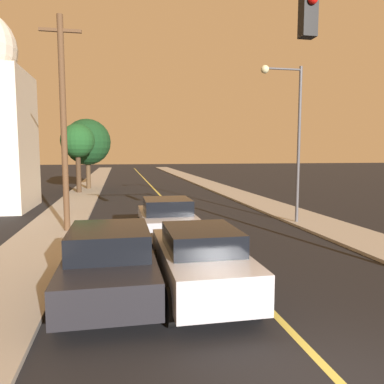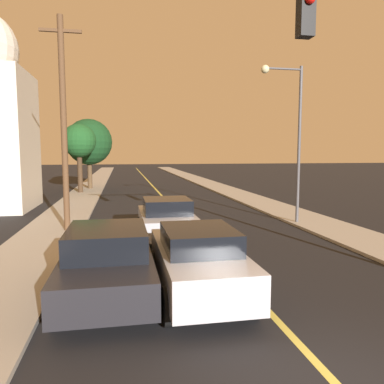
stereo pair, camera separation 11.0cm
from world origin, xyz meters
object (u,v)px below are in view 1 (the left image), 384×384
Objects in this scene: streetlamp_right at (290,123)px; utility_pole_left at (63,121)px; car_near_lane_second at (167,218)px; tree_left_near at (78,141)px; car_near_lane_front at (200,260)px; car_outer_lane_front at (110,260)px; tree_left_far at (87,142)px.

streetlamp_right is 0.82× the size of utility_pole_left.
car_near_lane_second is 17.67m from tree_left_near.
tree_left_near is (-4.93, 16.64, 3.36)m from car_near_lane_second.
streetlamp_right is at bearing 0.04° from utility_pole_left.
car_near_lane_second is 0.50× the size of utility_pole_left.
car_near_lane_second is at bearing 90.00° from car_near_lane_front.
utility_pole_left is (-9.65, -0.01, -0.09)m from streetlamp_right.
car_outer_lane_front is 25.74m from tree_left_far.
car_outer_lane_front is at bearing -75.37° from utility_pole_left.
tree_left_near is 0.89× the size of tree_left_far.
car_near_lane_second is 5.94m from car_outer_lane_front.
car_near_lane_second is 0.79× the size of tree_left_near.
car_near_lane_front is at bearing -80.26° from tree_left_far.
car_near_lane_front is 1.02× the size of car_near_lane_second.
car_near_lane_second is at bearing -73.51° from tree_left_near.
tree_left_near is at bearing 102.27° from car_near_lane_front.
utility_pole_left is at bearing 104.63° from car_outer_lane_front.
tree_left_near is at bearing 93.92° from utility_pole_left.
car_outer_lane_front is at bearing -137.10° from streetlamp_right.
utility_pole_left is 18.21m from tree_left_far.
car_near_lane_front is at bearing -12.06° from car_outer_lane_front.
streetlamp_right is 9.65m from utility_pole_left.
tree_left_far is (0.49, 3.19, 0.03)m from tree_left_near.
utility_pole_left is (-1.88, 7.21, 3.68)m from car_outer_lane_front.
tree_left_near is at bearing 97.46° from car_outer_lane_front.
tree_left_near is (-4.93, 22.65, 3.28)m from car_near_lane_front.
car_near_lane_second is 0.70× the size of tree_left_far.
streetlamp_right reaches higher than car_near_lane_front.
tree_left_near is (-1.03, 15.01, -0.38)m from utility_pole_left.
car_near_lane_front is 0.63× the size of streetlamp_right.
streetlamp_right is at bearing 42.90° from car_outer_lane_front.
car_outer_lane_front is 0.80× the size of tree_left_far.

